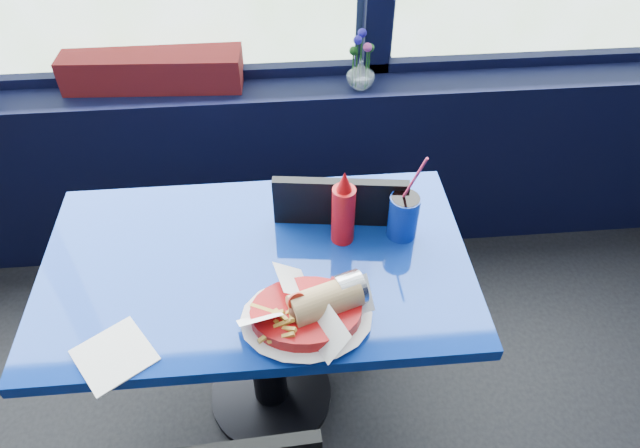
{
  "coord_description": "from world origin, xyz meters",
  "views": [
    {
      "loc": [
        0.39,
        0.91,
        1.94
      ],
      "look_at": [
        0.48,
        1.98,
        0.9
      ],
      "focal_mm": 32.0,
      "sensor_mm": 36.0,
      "label": 1
    }
  ],
  "objects": [
    {
      "name": "ketchup_bottle",
      "position": [
        0.55,
        2.07,
        0.86
      ],
      "size": [
        0.07,
        0.07,
        0.25
      ],
      "color": "#AF0B0E",
      "rests_on": "near_table"
    },
    {
      "name": "near_table",
      "position": [
        0.3,
        2.0,
        0.57
      ],
      "size": [
        1.2,
        0.7,
        0.75
      ],
      "color": "black",
      "rests_on": "ground"
    },
    {
      "name": "soda_cup",
      "position": [
        0.73,
        2.07,
        0.82
      ],
      "size": [
        0.09,
        0.09,
        0.3
      ],
      "rotation": [
        0.0,
        0.0,
        0.39
      ],
      "color": "#0E2E9B",
      "rests_on": "near_table"
    },
    {
      "name": "planter_box",
      "position": [
        -0.07,
        2.9,
        0.87
      ],
      "size": [
        0.67,
        0.21,
        0.13
      ],
      "primitive_type": "cube",
      "rotation": [
        0.0,
        0.0,
        -0.06
      ],
      "color": "maroon",
      "rests_on": "window_sill"
    },
    {
      "name": "chair_near_back",
      "position": [
        0.54,
        2.25,
        0.52
      ],
      "size": [
        0.46,
        0.46,
        0.91
      ],
      "rotation": [
        0.0,
        0.0,
        3.01
      ],
      "color": "black",
      "rests_on": "ground"
    },
    {
      "name": "napkin",
      "position": [
        -0.04,
        1.72,
        0.75
      ],
      "size": [
        0.23,
        0.23,
        0.0
      ],
      "primitive_type": "cube",
      "rotation": [
        0.0,
        0.0,
        0.61
      ],
      "color": "white",
      "rests_on": "near_table"
    },
    {
      "name": "flower_vase",
      "position": [
        0.71,
        2.82,
        0.87
      ],
      "size": [
        0.14,
        0.15,
        0.23
      ],
      "rotation": [
        0.0,
        0.0,
        -0.41
      ],
      "color": "silver",
      "rests_on": "window_sill"
    },
    {
      "name": "food_basket",
      "position": [
        0.43,
        1.78,
        0.79
      ],
      "size": [
        0.31,
        0.31,
        0.11
      ],
      "rotation": [
        0.0,
        0.0,
        -0.11
      ],
      "color": "#AF0B0E",
      "rests_on": "near_table"
    },
    {
      "name": "window_sill",
      "position": [
        0.0,
        2.87,
        0.4
      ],
      "size": [
        5.0,
        0.26,
        0.8
      ],
      "primitive_type": "cube",
      "color": "black",
      "rests_on": "ground"
    }
  ]
}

